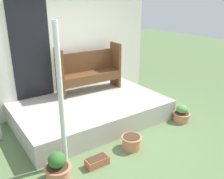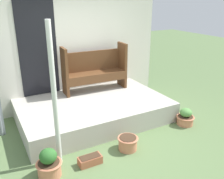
% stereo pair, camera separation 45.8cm
% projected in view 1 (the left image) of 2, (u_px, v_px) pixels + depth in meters
% --- Properties ---
extents(ground_plane, '(24.00, 24.00, 0.00)m').
position_uv_depth(ground_plane, '(114.00, 141.00, 4.54)').
color(ground_plane, '#5B7547').
extents(porch_slab, '(3.03, 1.89, 0.41)m').
position_uv_depth(porch_slab, '(91.00, 111.00, 5.24)').
color(porch_slab, '#B7B2A5').
rests_on(porch_slab, ground_plane).
extents(house_wall, '(4.23, 0.08, 2.60)m').
position_uv_depth(house_wall, '(67.00, 52.00, 5.58)').
color(house_wall, white).
rests_on(house_wall, ground_plane).
extents(support_post, '(0.08, 0.08, 2.20)m').
position_uv_depth(support_post, '(61.00, 100.00, 3.51)').
color(support_post, silver).
rests_on(support_post, ground_plane).
extents(bench, '(1.48, 0.47, 1.05)m').
position_uv_depth(bench, '(89.00, 69.00, 5.64)').
color(bench, brown).
rests_on(bench, porch_slab).
extents(flower_pot_left, '(0.38, 0.38, 0.45)m').
position_uv_depth(flower_pot_left, '(58.00, 168.00, 3.52)').
color(flower_pot_left, tan).
rests_on(flower_pot_left, ground_plane).
extents(flower_pot_middle, '(0.36, 0.36, 0.23)m').
position_uv_depth(flower_pot_middle, '(131.00, 142.00, 4.29)').
color(flower_pot_middle, tan).
rests_on(flower_pot_middle, ground_plane).
extents(flower_pot_right, '(0.37, 0.37, 0.36)m').
position_uv_depth(flower_pot_right, '(182.00, 114.00, 5.22)').
color(flower_pot_right, tan).
rests_on(flower_pot_right, ground_plane).
extents(planter_box_rect, '(0.36, 0.18, 0.14)m').
position_uv_depth(planter_box_rect, '(97.00, 161.00, 3.87)').
color(planter_box_rect, '#B26042').
rests_on(planter_box_rect, ground_plane).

